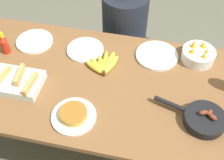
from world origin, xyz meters
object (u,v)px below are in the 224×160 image
Objects in this scene: banana_bunch at (104,65)px; frittata_plate_side at (74,115)px; fruit_bowl_mango at (198,55)px; skillet at (203,119)px; empty_plate_far_right at (85,50)px; empty_plate_far_left at (35,41)px; person_figure at (124,41)px; empty_plate_near_front at (157,55)px; melon_tray at (12,81)px; hot_sauce_bottle at (4,44)px.

banana_bunch is 0.39m from frittata_plate_side.
fruit_bowl_mango is (0.61, 0.57, 0.02)m from frittata_plate_side.
frittata_plate_side is (-0.64, -0.11, -0.01)m from skillet.
frittata_plate_side reaches higher than empty_plate_far_right.
person_figure reaches higher than empty_plate_far_left.
empty_plate_near_front is at bearing 55.94° from frittata_plate_side.
empty_plate_far_left is at bearing -176.37° from fruit_bowl_mango.
skillet reaches higher than empty_plate_far_left.
banana_bunch is 1.06× the size of fruit_bowl_mango.
frittata_plate_side reaches higher than banana_bunch.
banana_bunch is 0.53m from melon_tray.
hot_sauce_bottle is at bearing -170.14° from empty_plate_near_front.
hot_sauce_bottle reaches higher than empty_plate_far_left.
melon_tray is at bearing -157.01° from fruit_bowl_mango.
banana_bunch is at bearing 0.29° from hot_sauce_bottle.
person_figure is at bearing 84.09° from frittata_plate_side.
fruit_bowl_mango reaches higher than melon_tray.
skillet is (1.04, -0.03, -0.00)m from melon_tray.
empty_plate_far_left is 1.02× the size of empty_plate_far_right.
fruit_bowl_mango is at bearing 18.80° from banana_bunch.
melon_tray is at bearing -132.00° from empty_plate_far_right.
melon_tray is 0.90× the size of skillet.
melon_tray is at bearing -56.72° from hot_sauce_bottle.
skillet is at bearing -85.44° from fruit_bowl_mango.
empty_plate_near_front is (0.36, 0.54, -0.01)m from frittata_plate_side.
frittata_plate_side reaches higher than empty_plate_near_front.
empty_plate_near_front is at bearing 2.87° from empty_plate_far_left.
hot_sauce_bottle is 0.90m from person_figure.
skillet reaches higher than empty_plate_near_front.
banana_bunch is 0.34m from empty_plate_near_front.
frittata_plate_side is 0.21× the size of person_figure.
empty_plate_near_front and empty_plate_far_right have the same top height.
frittata_plate_side is 0.66m from empty_plate_far_left.
frittata_plate_side is at bearing -34.14° from hot_sauce_bottle.
hot_sauce_bottle reaches higher than fruit_bowl_mango.
skillet reaches higher than empty_plate_far_right.
hot_sauce_bottle reaches higher than banana_bunch.
person_figure reaches higher than melon_tray.
fruit_bowl_mango is at bearing 9.08° from hot_sauce_bottle.
person_figure is at bearing 67.51° from empty_plate_far_right.
empty_plate_far_left is (-0.42, 0.50, -0.01)m from frittata_plate_side.
melon_tray is 1.42× the size of empty_plate_far_left.
empty_plate_near_front is 0.23× the size of person_figure.
melon_tray is 1.04m from skillet.
fruit_bowl_mango reaches higher than empty_plate_far_right.
skillet is at bearing 9.91° from frittata_plate_side.
skillet is at bearing -56.90° from empty_plate_near_front.
person_figure reaches higher than frittata_plate_side.
hot_sauce_bottle is at bearing -166.58° from empty_plate_far_right.
skillet is 0.65m from frittata_plate_side.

